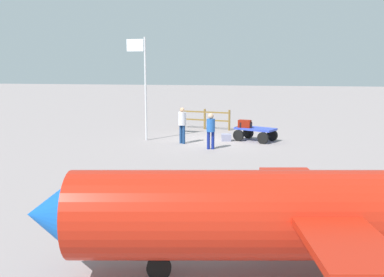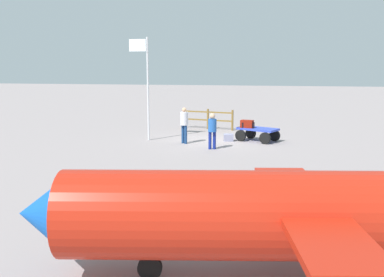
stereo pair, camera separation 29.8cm
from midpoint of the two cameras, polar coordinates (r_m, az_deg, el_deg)
ground_plane at (r=22.12m, az=2.13°, el=-0.24°), size 120.00×120.00×0.00m
luggage_cart at (r=22.08m, az=7.79°, el=0.89°), size 2.22×1.86×0.66m
suitcase_olive at (r=22.02m, az=6.46°, el=1.91°), size 0.67×0.48×0.38m
suitcase_grey at (r=22.03m, az=6.62°, el=1.76°), size 0.62×0.42×0.27m
suitcase_navy at (r=21.98m, az=4.08°, el=0.14°), size 0.53×0.45×0.35m
worker_lead at (r=19.67m, az=2.01°, el=1.41°), size 0.45×0.45×1.63m
worker_trailing at (r=21.08m, az=-1.68°, el=2.14°), size 0.53×0.53×1.74m
airplane_near at (r=7.85m, az=12.29°, el=-9.54°), size 9.25×5.35×3.17m
flagpole at (r=22.03m, az=-6.75°, el=7.66°), size 0.99×0.17×5.09m
wooden_fence at (r=25.95m, az=1.33°, el=2.71°), size 3.08×0.75×1.19m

